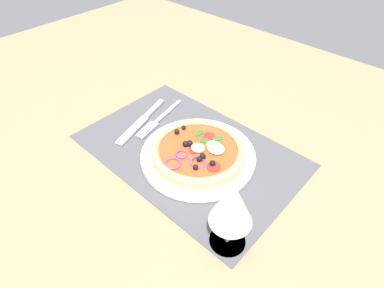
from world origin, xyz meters
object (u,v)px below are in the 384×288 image
(plate, at_px, (198,156))
(fork, at_px, (158,120))
(knife, at_px, (141,121))
(wine_glass, at_px, (232,206))
(pizza, at_px, (198,150))

(plate, relative_size, fork, 1.41)
(knife, relative_size, wine_glass, 1.32)
(plate, relative_size, wine_glass, 1.70)
(fork, bearing_deg, pizza, 67.83)
(knife, bearing_deg, plate, 73.85)
(pizza, relative_size, fork, 1.16)
(fork, xyz_separation_m, knife, (0.03, 0.03, 0.00))
(fork, relative_size, knife, 0.91)
(plate, distance_m, fork, 0.17)
(pizza, bearing_deg, knife, 0.20)
(pizza, distance_m, fork, 0.17)
(fork, height_order, knife, knife)
(wine_glass, bearing_deg, pizza, -34.18)
(plate, bearing_deg, pizza, -179.31)
(wine_glass, bearing_deg, knife, -17.80)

